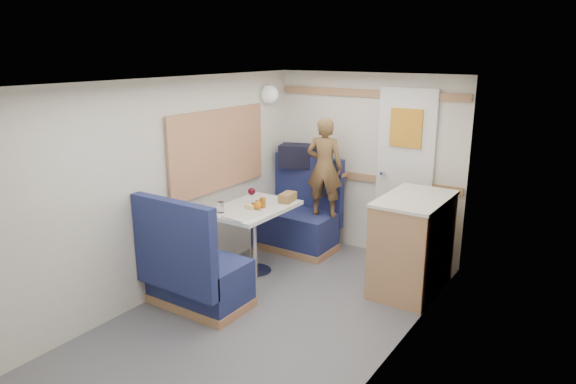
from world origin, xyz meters
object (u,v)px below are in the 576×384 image
Objects in this scene: dinette_table at (253,221)px; beer_glass at (263,203)px; galley_counter at (412,243)px; dome_light at (269,94)px; wine_glass at (252,192)px; pepper_grinder at (257,205)px; cheese_block at (250,207)px; duffel_bag at (304,156)px; bench_near at (194,276)px; tumbler_left at (221,207)px; tray at (244,215)px; salt_grinder at (250,204)px; orange_fruit at (258,205)px; bread_loaf at (288,197)px; person at (325,167)px; bench_far at (299,223)px.

beer_glass is (0.10, 0.03, 0.20)m from dinette_table.
beer_glass is at bearing -159.14° from galley_counter.
dome_light is 1.19× the size of wine_glass.
beer_glass is 0.07m from pepper_grinder.
wine_glass reaches higher than cheese_block.
galley_counter is (1.86, -0.30, -1.28)m from dome_light.
duffel_bag is 1.14m from beer_glass.
galley_counter is (1.47, 1.41, 0.17)m from bench_near.
galley_counter is 8.62× the size of tumbler_left.
dinette_table is at bearing 115.45° from cheese_block.
wine_glass is at bearing 93.99° from bench_near.
pepper_grinder is at bearing -25.96° from dinette_table.
beer_glass is at bearing 71.98° from cheese_block.
tray is 0.25m from pepper_grinder.
salt_grinder is (0.10, -1.17, -0.27)m from duffel_bag.
galley_counter is at bearing 25.50° from orange_fruit.
dinette_table is 0.35m from tray.
bread_loaf is (0.19, 1.20, 0.47)m from bench_near.
orange_fruit reaches higher than bread_loaf.
person is 11.07× the size of beer_glass.
tray is 3.39× the size of beer_glass.
duffel_bag is at bearing 100.36° from beer_glass.
beer_glass is at bearing 37.04° from salt_grinder.
person is (-1.15, 0.33, 0.53)m from galley_counter.
tray reaches higher than dinette_table.
bread_loaf is at bearing 60.21° from dinette_table.
bench_near reaches higher than beer_glass.
duffel_bag is at bearing 42.77° from dome_light.
bench_far is 9.84× the size of tumbler_left.
bench_far is 10.67× the size of beer_glass.
galley_counter is 1.85m from tumbler_left.
bench_far is at bearing 2.12° from dome_light.
orange_fruit is (0.13, -0.95, 0.48)m from bench_far.
duffel_bag reaches higher than pepper_grinder.
bread_loaf is at bearing 63.36° from salt_grinder.
duffel_bag is 1.26m from orange_fruit.
duffel_bag reaches higher than salt_grinder.
person is 12.64× the size of pepper_grinder.
person is 0.60m from bread_loaf.
bench_near is 0.92m from orange_fruit.
bench_near is 2.28m from dome_light.
orange_fruit is at bearing 63.05° from person.
duffel_bag reaches higher than beer_glass.
pepper_grinder is at bearing 4.21° from salt_grinder.
duffel_bag reaches higher than cheese_block.
person is (0.32, 0.02, 0.69)m from bench_far.
wine_glass is at bearing -106.91° from duffel_bag.
bread_loaf is at bearing 61.36° from person.
bench_far is 1.02m from salt_grinder.
bench_near reaches higher than tumbler_left.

